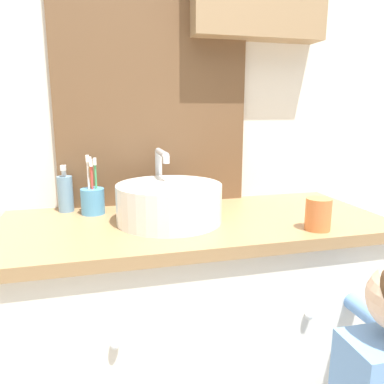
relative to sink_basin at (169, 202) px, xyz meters
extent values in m
cube|color=silver|center=(0.08, 0.29, 0.37)|extent=(3.20, 0.06, 2.50)
cube|color=brown|center=(-0.01, 0.25, 0.37)|extent=(0.67, 0.02, 1.02)
cube|color=#B2C1CC|center=(-0.01, 0.24, 0.37)|extent=(0.61, 0.01, 0.96)
cube|color=silver|center=(0.08, 0.00, -0.49)|extent=(1.16, 0.48, 0.78)
cube|color=#99754C|center=(0.08, 0.00, -0.08)|extent=(1.20, 0.52, 0.03)
sphere|color=silver|center=(-0.19, -0.25, -0.29)|extent=(0.02, 0.02, 0.02)
sphere|color=silver|center=(0.35, -0.25, -0.29)|extent=(0.02, 0.02, 0.02)
cylinder|color=white|center=(0.00, -0.01, 0.00)|extent=(0.32, 0.32, 0.12)
cylinder|color=silver|center=(0.00, -0.01, 0.05)|extent=(0.26, 0.26, 0.01)
cylinder|color=silver|center=(0.00, 0.18, 0.04)|extent=(0.02, 0.02, 0.20)
cylinder|color=silver|center=(0.00, 0.11, 0.14)|extent=(0.02, 0.14, 0.02)
cylinder|color=silver|center=(0.00, 0.04, 0.13)|extent=(0.02, 0.02, 0.02)
sphere|color=white|center=(0.09, 0.18, -0.02)|extent=(0.06, 0.06, 0.06)
cylinder|color=#4C93C6|center=(-0.23, 0.14, -0.02)|extent=(0.08, 0.08, 0.08)
cylinder|color=#47B26B|center=(-0.22, 0.14, 0.04)|extent=(0.01, 0.01, 0.17)
cube|color=white|center=(-0.22, 0.14, 0.11)|extent=(0.01, 0.02, 0.02)
cylinder|color=orange|center=(-0.23, 0.16, 0.04)|extent=(0.01, 0.01, 0.17)
cube|color=white|center=(-0.23, 0.16, 0.12)|extent=(0.01, 0.02, 0.02)
cylinder|color=white|center=(-0.24, 0.14, 0.04)|extent=(0.01, 0.01, 0.18)
cube|color=white|center=(-0.24, 0.14, 0.12)|extent=(0.01, 0.02, 0.02)
cylinder|color=#D6423D|center=(-0.23, 0.13, 0.04)|extent=(0.01, 0.01, 0.17)
cube|color=white|center=(-0.23, 0.13, 0.11)|extent=(0.01, 0.02, 0.02)
cylinder|color=#6B93B2|center=(-0.32, 0.20, 0.00)|extent=(0.05, 0.05, 0.12)
cylinder|color=silver|center=(-0.32, 0.20, 0.07)|extent=(0.02, 0.02, 0.02)
cube|color=silver|center=(-0.32, 0.19, 0.09)|extent=(0.02, 0.03, 0.02)
cylinder|color=#6693D1|center=(0.49, -0.31, -0.27)|extent=(0.06, 0.26, 0.05)
cylinder|color=orange|center=(0.49, -0.19, -0.23)|extent=(0.01, 0.05, 0.12)
cylinder|color=orange|center=(0.39, -0.19, -0.02)|extent=(0.07, 0.07, 0.09)
camera|label=1|loc=(-0.21, -1.10, 0.27)|focal=35.00mm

